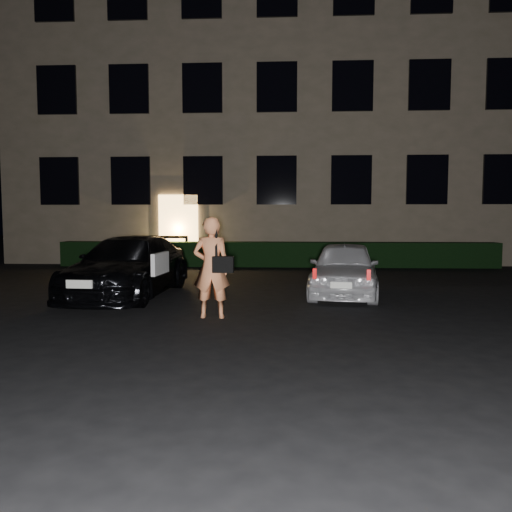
{
  "coord_description": "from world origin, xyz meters",
  "views": [
    {
      "loc": [
        0.21,
        -6.72,
        1.7
      ],
      "look_at": [
        -0.25,
        2.0,
        1.02
      ],
      "focal_mm": 35.0,
      "sensor_mm": 36.0,
      "label": 1
    }
  ],
  "objects": [
    {
      "name": "ground",
      "position": [
        0.0,
        0.0,
        0.0
      ],
      "size": [
        80.0,
        80.0,
        0.0
      ],
      "primitive_type": "plane",
      "color": "black",
      "rests_on": "ground"
    },
    {
      "name": "building",
      "position": [
        -0.0,
        14.99,
        6.0
      ],
      "size": [
        20.0,
        8.11,
        12.0
      ],
      "color": "#665C49",
      "rests_on": "ground"
    },
    {
      "name": "hedge",
      "position": [
        0.0,
        10.5,
        0.42
      ],
      "size": [
        15.0,
        0.7,
        0.85
      ],
      "primitive_type": "cube",
      "color": "black",
      "rests_on": "ground"
    },
    {
      "name": "sedan",
      "position": [
        -3.11,
        3.87,
        0.64
      ],
      "size": [
        2.08,
        4.58,
        1.28
      ],
      "rotation": [
        0.0,
        0.0,
        -0.07
      ],
      "color": "black",
      "rests_on": "ground"
    },
    {
      "name": "hatch",
      "position": [
        1.57,
        4.18,
        0.59
      ],
      "size": [
        1.92,
        3.66,
        1.19
      ],
      "rotation": [
        0.0,
        0.0,
        -0.16
      ],
      "color": "silver",
      "rests_on": "ground"
    },
    {
      "name": "man",
      "position": [
        -0.98,
        1.6,
        0.86
      ],
      "size": [
        0.7,
        0.41,
        1.71
      ],
      "rotation": [
        0.0,
        0.0,
        3.14
      ],
      "color": "#EC8955",
      "rests_on": "ground"
    }
  ]
}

